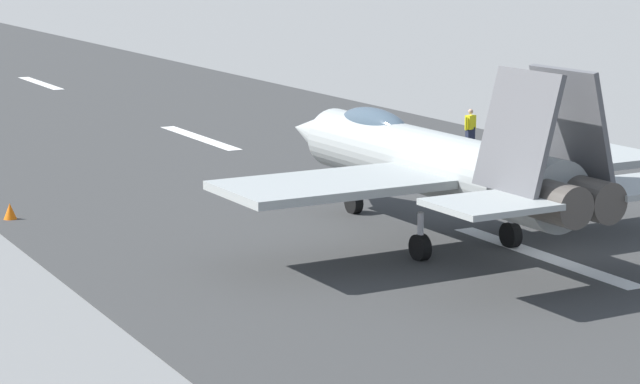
# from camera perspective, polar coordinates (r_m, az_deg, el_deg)

# --- Properties ---
(ground_plane) EXTENTS (400.00, 400.00, 0.00)m
(ground_plane) POSITION_cam_1_polar(r_m,az_deg,el_deg) (38.06, 9.07, -2.57)
(ground_plane) COLOR slate
(runway_strip) EXTENTS (240.00, 26.00, 0.02)m
(runway_strip) POSITION_cam_1_polar(r_m,az_deg,el_deg) (38.04, 9.09, -2.57)
(runway_strip) COLOR #373838
(runway_strip) RESTS_ON ground
(fighter_jet) EXTENTS (16.04, 14.36, 5.65)m
(fighter_jet) POSITION_cam_1_polar(r_m,az_deg,el_deg) (38.37, 5.00, 1.38)
(fighter_jet) COLOR #9CA2A1
(fighter_jet) RESTS_ON ground
(crew_person) EXTENTS (0.39, 0.68, 1.69)m
(crew_person) POSITION_cam_1_polar(r_m,az_deg,el_deg) (56.37, 6.69, 2.83)
(crew_person) COLOR #1E2338
(crew_person) RESTS_ON ground
(marker_cone_mid) EXTENTS (0.44, 0.44, 0.55)m
(marker_cone_mid) POSITION_cam_1_polar(r_m,az_deg,el_deg) (42.80, -13.59, -0.84)
(marker_cone_mid) COLOR orange
(marker_cone_mid) RESTS_ON ground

